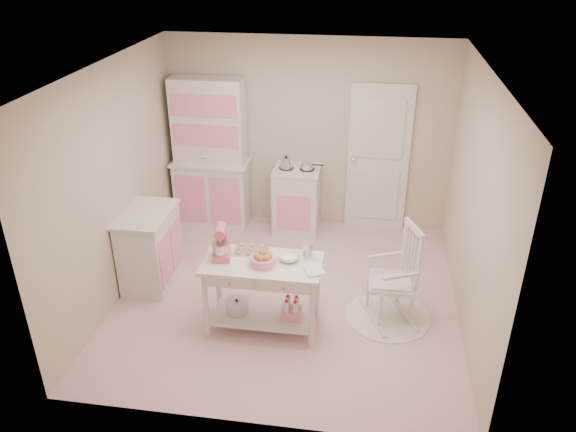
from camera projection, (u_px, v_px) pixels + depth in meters
The scene contains 14 objects.
room_shell at pixel (287, 162), 5.72m from camera, with size 3.84×3.84×2.62m.
door at pixel (378, 159), 7.53m from camera, with size 0.82×0.05×2.04m, color white.
hutch at pixel (210, 154), 7.63m from camera, with size 1.06×0.50×2.08m, color white.
stove at pixel (296, 200), 7.69m from camera, with size 0.62×0.57×0.92m, color white.
base_cabinet at pixel (150, 248), 6.53m from camera, with size 0.54×0.84×0.92m, color white.
lace_rug at pixel (388, 316), 6.11m from camera, with size 0.92×0.92×0.01m, color white.
rocking_chair at pixel (392, 274), 5.87m from camera, with size 0.48×0.72×1.10m, color white.
work_table at pixel (263, 295), 5.79m from camera, with size 1.20×0.60×0.80m, color white.
stand_mixer at pixel (221, 243), 5.60m from camera, with size 0.20×0.28×0.34m, color #E15F6D.
cookie_tray at pixel (251, 251), 5.78m from camera, with size 0.34×0.24×0.02m, color silver.
bread_basket at pixel (263, 261), 5.54m from camera, with size 0.25×0.25×0.09m, color pink.
mixing_bowl at pixel (289, 257), 5.63m from camera, with size 0.22×0.22×0.07m, color white.
metal_pitcher at pixel (308, 250), 5.65m from camera, with size 0.10×0.10×0.17m, color silver.
recipe_book at pixel (305, 271), 5.44m from camera, with size 0.17×0.23×0.02m, color white.
Camera 1 is at (0.80, -5.28, 3.76)m, focal length 35.00 mm.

